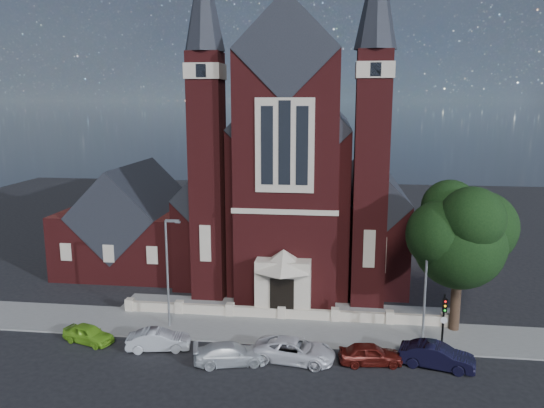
{
  "coord_description": "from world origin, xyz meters",
  "views": [
    {
      "loc": [
        3.91,
        -31.05,
        16.27
      ],
      "look_at": [
        -1.44,
        12.0,
        7.8
      ],
      "focal_mm": 35.0,
      "sensor_mm": 36.0,
      "label": 1
    }
  ],
  "objects": [
    {
      "name": "pavement_strip",
      "position": [
        0.0,
        4.5,
        0.0
      ],
      "size": [
        60.0,
        5.0,
        0.12
      ],
      "primitive_type": "cube",
      "color": "slate",
      "rests_on": "ground"
    },
    {
      "name": "church",
      "position": [
        -0.0,
        22.94,
        8.19
      ],
      "size": [
        20.01,
        34.9,
        29.2
      ],
      "color": "#4C1415",
      "rests_on": "ground"
    },
    {
      "name": "car_silver_b",
      "position": [
        -2.5,
        -0.79,
        0.66
      ],
      "size": [
        4.9,
        2.95,
        1.33
      ],
      "primitive_type": "imported",
      "rotation": [
        0.0,
        0.0,
        1.83
      ],
      "color": "silver",
      "rests_on": "ground"
    },
    {
      "name": "forecourt_wall",
      "position": [
        0.0,
        6.5,
        0.0
      ],
      "size": [
        24.0,
        0.4,
        0.9
      ],
      "primitive_type": "cube",
      "color": "#B9AA93",
      "rests_on": "ground"
    },
    {
      "name": "parish_hall",
      "position": [
        -16.0,
        18.0,
        4.01
      ],
      "size": [
        12.0,
        12.2,
        10.24
      ],
      "color": "#4C1415",
      "rests_on": "ground"
    },
    {
      "name": "street_lamp_left",
      "position": [
        -7.91,
        4.0,
        4.6
      ],
      "size": [
        1.16,
        0.22,
        8.09
      ],
      "color": "gray",
      "rests_on": "ground"
    },
    {
      "name": "street_tree",
      "position": [
        12.6,
        5.71,
        6.96
      ],
      "size": [
        6.4,
        6.6,
        10.7
      ],
      "color": "black",
      "rests_on": "ground"
    },
    {
      "name": "ground",
      "position": [
        0.0,
        15.0,
        0.0
      ],
      "size": [
        120.0,
        120.0,
        0.0
      ],
      "primitive_type": "plane",
      "color": "black",
      "rests_on": "ground"
    },
    {
      "name": "car_white_suv",
      "position": [
        1.5,
        0.08,
        0.72
      ],
      "size": [
        5.44,
        3.07,
        1.43
      ],
      "primitive_type": "imported",
      "rotation": [
        0.0,
        0.0,
        1.43
      ],
      "color": "white",
      "rests_on": "ground"
    },
    {
      "name": "car_lime_van",
      "position": [
        -12.71,
        0.92,
        0.63
      ],
      "size": [
        3.97,
        2.53,
        1.26
      ],
      "primitive_type": "imported",
      "rotation": [
        0.0,
        0.0,
        1.26
      ],
      "color": "#79BE26",
      "rests_on": "ground"
    },
    {
      "name": "car_silver_a",
      "position": [
        -7.6,
        0.49,
        0.68
      ],
      "size": [
        4.35,
        2.22,
        1.37
      ],
      "primitive_type": "imported",
      "rotation": [
        0.0,
        0.0,
        1.76
      ],
      "color": "#A6AAAE",
      "rests_on": "ground"
    },
    {
      "name": "forecourt_paving",
      "position": [
        0.0,
        8.5,
        0.0
      ],
      "size": [
        26.0,
        3.0,
        0.14
      ],
      "primitive_type": "cube",
      "color": "slate",
      "rests_on": "ground"
    },
    {
      "name": "traffic_signal",
      "position": [
        11.0,
        2.43,
        2.58
      ],
      "size": [
        0.28,
        0.42,
        4.0
      ],
      "color": "black",
      "rests_on": "ground"
    },
    {
      "name": "street_lamp_right",
      "position": [
        10.09,
        4.0,
        4.6
      ],
      "size": [
        1.16,
        0.22,
        8.09
      ],
      "color": "gray",
      "rests_on": "ground"
    },
    {
      "name": "car_navy",
      "position": [
        10.3,
        0.33,
        0.75
      ],
      "size": [
        4.8,
        2.64,
        1.5
      ],
      "primitive_type": "imported",
      "rotation": [
        0.0,
        0.0,
        1.33
      ],
      "color": "black",
      "rests_on": "ground"
    },
    {
      "name": "car_dark_red",
      "position": [
        6.24,
        0.24,
        0.67
      ],
      "size": [
        4.12,
        2.05,
        1.35
      ],
      "primitive_type": "imported",
      "rotation": [
        0.0,
        0.0,
        1.69
      ],
      "color": "#4E120D",
      "rests_on": "ground"
    }
  ]
}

